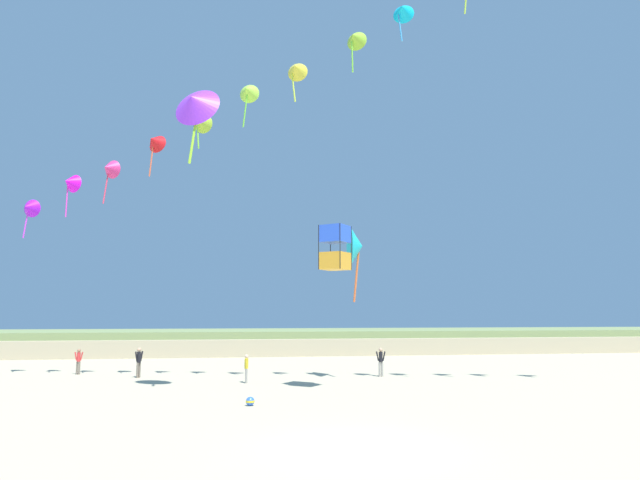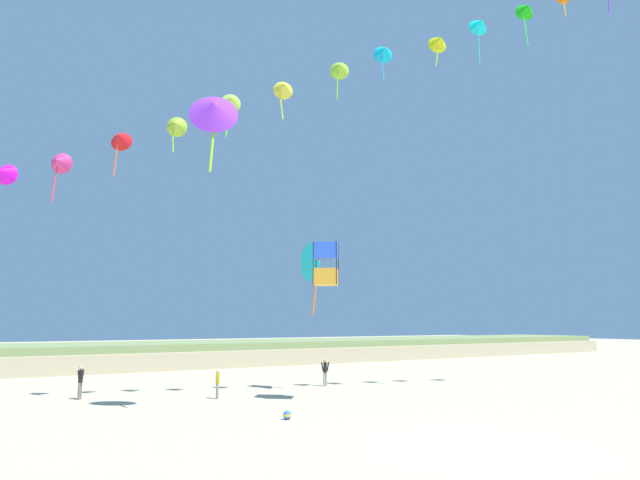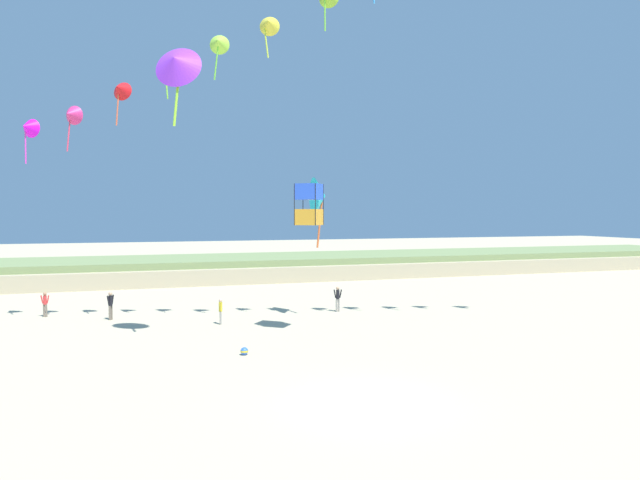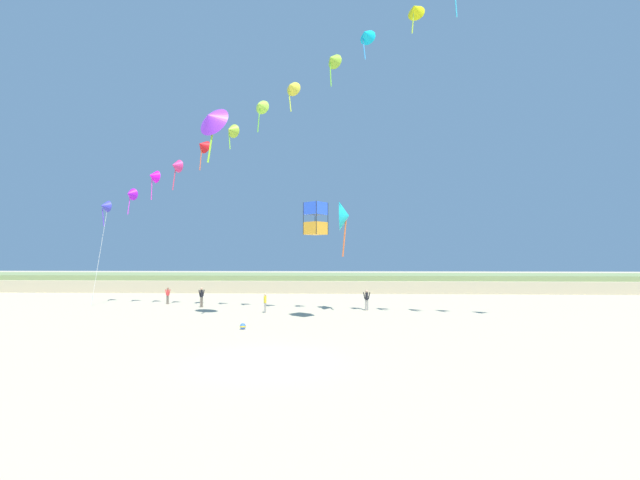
# 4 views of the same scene
# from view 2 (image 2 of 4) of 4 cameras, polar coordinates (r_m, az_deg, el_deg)

# --- Properties ---
(ground_plane) EXTENTS (240.00, 240.00, 0.00)m
(ground_plane) POSITION_cam_2_polar(r_m,az_deg,el_deg) (20.34, 15.79, -19.29)
(ground_plane) COLOR #C1B28E
(dune_ridge) EXTENTS (120.00, 13.43, 2.12)m
(dune_ridge) POSITION_cam_2_polar(r_m,az_deg,el_deg) (55.87, -17.22, -10.90)
(dune_ridge) COLOR tan
(dune_ridge) RESTS_ON ground
(person_near_left) EXTENTS (0.45, 0.53, 1.74)m
(person_near_left) POSITION_cam_2_polar(r_m,az_deg,el_deg) (33.27, -22.83, -12.77)
(person_near_left) COLOR #726656
(person_near_left) RESTS_ON ground
(person_mid_center) EXTENTS (0.60, 0.23, 1.70)m
(person_mid_center) POSITION_cam_2_polar(r_m,az_deg,el_deg) (37.07, 0.52, -12.91)
(person_mid_center) COLOR gray
(person_mid_center) RESTS_ON ground
(person_far_left) EXTENTS (0.21, 0.54, 1.53)m
(person_far_left) POSITION_cam_2_polar(r_m,az_deg,el_deg) (31.59, -10.20, -13.77)
(person_far_left) COLOR gray
(person_far_left) RESTS_ON ground
(kite_banner_string) EXTENTS (38.69, 17.15, 25.50)m
(kite_banner_string) POSITION_cam_2_polar(r_m,az_deg,el_deg) (32.86, -3.36, 15.13)
(kite_banner_string) COLOR #3A3AC6
(large_kite_low_lead) EXTENTS (2.70, 2.35, 4.20)m
(large_kite_low_lead) POSITION_cam_2_polar(r_m,az_deg,el_deg) (27.13, -10.61, 12.79)
(large_kite_low_lead) COLOR #9834EC
(large_kite_mid_trail) EXTENTS (1.73, 1.73, 2.22)m
(large_kite_mid_trail) POSITION_cam_2_polar(r_m,az_deg,el_deg) (29.87, 0.60, -2.43)
(large_kite_mid_trail) COLOR gold
(large_kite_high_solo) EXTENTS (0.88, 2.34, 4.39)m
(large_kite_high_solo) POSITION_cam_2_polar(r_m,az_deg,el_deg) (34.69, -0.50, -2.25)
(large_kite_high_solo) COLOR #1DCFD5
(beach_ball) EXTENTS (0.36, 0.36, 0.36)m
(beach_ball) POSITION_cam_2_polar(r_m,az_deg,el_deg) (24.82, -3.30, -17.08)
(beach_ball) COLOR blue
(beach_ball) RESTS_ON ground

